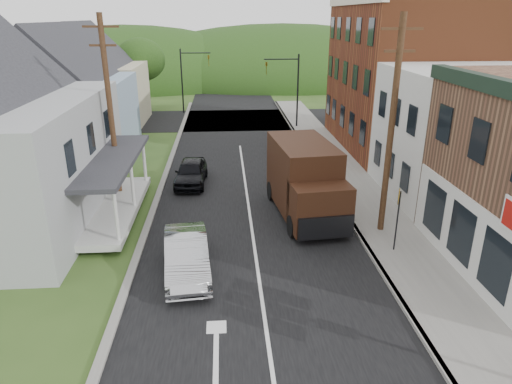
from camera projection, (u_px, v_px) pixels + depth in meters
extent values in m
plane|color=#2D4719|center=(259.00, 280.00, 16.36)|extent=(120.00, 120.00, 0.00)
cube|color=black|center=(245.00, 184.00, 25.66)|extent=(9.00, 90.00, 0.02)
cube|color=black|center=(236.00, 120.00, 41.47)|extent=(60.00, 9.00, 0.02)
cube|color=slate|center=(358.00, 193.00, 24.17)|extent=(2.80, 55.00, 0.15)
cube|color=slate|center=(333.00, 194.00, 24.08)|extent=(0.20, 55.00, 0.15)
cube|color=slate|center=(157.00, 198.00, 23.47)|extent=(0.30, 55.00, 0.12)
cube|color=silver|center=(471.00, 135.00, 22.91)|extent=(8.00, 7.00, 6.50)
cube|color=brown|center=(405.00, 76.00, 31.11)|extent=(8.00, 12.00, 10.00)
cube|color=#8096AF|center=(76.00, 117.00, 30.54)|extent=(7.00, 8.00, 5.00)
cube|color=#BEB693|center=(101.00, 95.00, 38.88)|extent=(7.00, 8.00, 5.00)
cylinder|color=#472D19|center=(391.00, 131.00, 18.36)|extent=(0.26, 0.26, 9.00)
cube|color=#472D19|center=(402.00, 29.00, 16.95)|extent=(1.60, 0.10, 0.10)
cube|color=#472D19|center=(400.00, 51.00, 17.24)|extent=(1.20, 0.10, 0.10)
cylinder|color=#472D19|center=(111.00, 113.00, 21.75)|extent=(0.26, 0.26, 9.00)
cube|color=#472D19|center=(101.00, 26.00, 20.34)|extent=(1.60, 0.10, 0.10)
cube|color=#472D19|center=(103.00, 45.00, 20.63)|extent=(1.20, 0.10, 0.10)
cylinder|color=black|center=(298.00, 92.00, 37.47)|extent=(0.14, 0.14, 6.00)
cylinder|color=black|center=(281.00, 59.00, 36.43)|extent=(2.80, 0.10, 0.10)
imported|color=olive|center=(266.00, 68.00, 36.61)|extent=(0.16, 0.20, 1.00)
cylinder|color=black|center=(182.00, 82.00, 43.31)|extent=(0.14, 0.14, 6.00)
cylinder|color=black|center=(195.00, 53.00, 42.47)|extent=(2.80, 0.10, 0.10)
imported|color=olive|center=(209.00, 61.00, 42.80)|extent=(0.16, 0.20, 1.00)
cylinder|color=#382616|center=(143.00, 91.00, 44.82)|extent=(0.36, 0.36, 3.92)
ellipsoid|color=#1D3811|center=(140.00, 60.00, 43.76)|extent=(4.80, 4.80, 4.08)
ellipsoid|color=#1D3811|center=(230.00, 80.00, 67.51)|extent=(90.00, 30.00, 16.00)
imported|color=#A5A5AA|center=(187.00, 256.00, 16.53)|extent=(1.98, 4.52, 1.45)
imported|color=black|center=(191.00, 172.00, 25.43)|extent=(1.83, 4.11, 1.37)
cube|color=black|center=(302.00, 174.00, 21.53)|extent=(2.95, 4.94, 3.10)
cube|color=black|center=(320.00, 207.00, 19.18)|extent=(2.63, 1.96, 2.03)
cube|color=black|center=(319.00, 186.00, 19.06)|extent=(2.37, 1.52, 0.05)
cube|color=black|center=(326.00, 228.00, 18.54)|extent=(2.35, 0.41, 0.96)
cylinder|color=black|center=(293.00, 226.00, 19.40)|extent=(0.40, 0.99, 0.96)
cylinder|color=black|center=(343.00, 222.00, 19.77)|extent=(0.40, 0.99, 0.96)
cylinder|color=black|center=(272.00, 191.00, 23.32)|extent=(0.40, 0.99, 0.96)
cylinder|color=black|center=(314.00, 188.00, 23.69)|extent=(0.40, 0.99, 0.96)
cylinder|color=black|center=(397.00, 221.00, 17.73)|extent=(0.08, 0.08, 2.48)
cube|color=black|center=(398.00, 196.00, 17.36)|extent=(0.30, 0.68, 0.73)
cube|color=#F8B00D|center=(399.00, 196.00, 17.36)|extent=(0.28, 0.61, 0.66)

